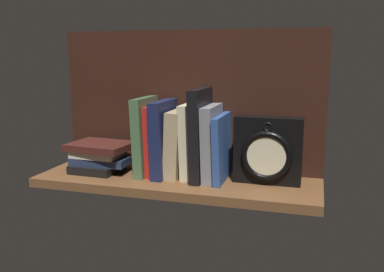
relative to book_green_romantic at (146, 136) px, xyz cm
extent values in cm
cube|color=brown|center=(10.19, -2.61, -12.40)|extent=(79.83, 24.56, 2.50)
cube|color=black|center=(10.19, 9.07, 9.61)|extent=(79.83, 1.20, 41.52)
cube|color=#476B44|center=(0.00, 0.00, 0.00)|extent=(3.52, 15.04, 22.39)
cube|color=red|center=(2.69, 0.00, -1.09)|extent=(2.61, 12.48, 20.18)
cube|color=#192147|center=(5.63, 0.00, -0.37)|extent=(3.83, 16.18, 21.65)
cube|color=tan|center=(9.53, 0.00, -1.73)|extent=(4.77, 12.50, 18.99)
cube|color=beige|center=(13.38, 0.00, -0.71)|extent=(3.94, 12.01, 20.99)
cube|color=black|center=(16.65, 0.00, 1.45)|extent=(3.53, 16.94, 25.29)
cube|color=gray|center=(19.88, 0.00, -0.83)|extent=(3.79, 14.91, 20.74)
cube|color=#2D4C8E|center=(22.69, 0.00, -2.09)|extent=(2.69, 16.79, 18.20)
cube|color=black|center=(35.21, 0.64, -2.11)|extent=(18.09, 5.34, 18.09)
torus|color=black|center=(35.21, -2.43, -3.04)|extent=(13.46, 1.65, 13.46)
cylinder|color=beige|center=(35.21, -2.43, -3.04)|extent=(10.86, 0.60, 10.86)
cube|color=black|center=(34.49, -2.93, -4.16)|extent=(1.68, 0.30, 2.40)
cube|color=black|center=(34.12, -2.93, -1.21)|extent=(2.43, 0.30, 3.81)
torus|color=black|center=(35.21, -2.03, 4.69)|extent=(2.44, 0.44, 2.44)
cube|color=black|center=(-14.82, -2.34, -9.97)|extent=(13.65, 12.46, 2.37)
cube|color=#232D4C|center=(-13.37, -1.83, -7.65)|extent=(17.18, 11.54, 2.26)
cube|color=beige|center=(-14.34, -2.53, -5.51)|extent=(14.30, 10.59, 2.04)
cube|color=#471E19|center=(-13.81, -1.88, -3.51)|extent=(18.87, 15.17, 1.94)
camera|label=1|loc=(47.41, -112.15, 23.13)|focal=39.68mm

